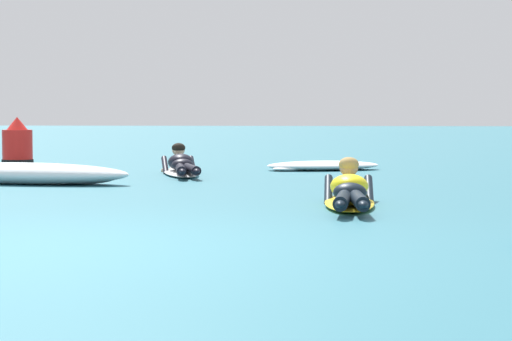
% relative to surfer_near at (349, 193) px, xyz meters
% --- Properties ---
extents(ground_plane, '(120.00, 120.00, 0.00)m').
position_rel_surfer_near_xyz_m(ground_plane, '(-1.96, 6.75, -0.14)').
color(ground_plane, '#2D6B7A').
extents(surfer_near, '(0.58, 2.44, 0.54)m').
position_rel_surfer_near_xyz_m(surfer_near, '(0.00, 0.00, 0.00)').
color(surfer_near, yellow).
rests_on(surfer_near, ground).
extents(surfer_far, '(1.12, 2.65, 0.53)m').
position_rel_surfer_near_xyz_m(surfer_far, '(-2.69, 4.78, -0.01)').
color(surfer_far, white).
rests_on(surfer_far, ground).
extents(whitewater_mid_left, '(2.14, 1.46, 0.16)m').
position_rel_surfer_near_xyz_m(whitewater_mid_left, '(-0.53, 6.37, -0.07)').
color(whitewater_mid_left, white).
rests_on(whitewater_mid_left, ground).
extents(whitewater_mid_right, '(3.23, 1.16, 0.30)m').
position_rel_surfer_near_xyz_m(whitewater_mid_right, '(-4.54, 2.71, -0.01)').
color(whitewater_mid_right, white).
rests_on(whitewater_mid_right, ground).
extents(channel_marker_buoy, '(0.58, 0.58, 0.91)m').
position_rel_surfer_near_xyz_m(channel_marker_buoy, '(-6.23, 7.11, 0.21)').
color(channel_marker_buoy, red).
rests_on(channel_marker_buoy, ground).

